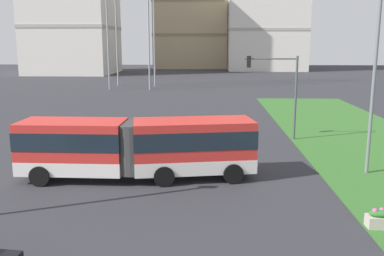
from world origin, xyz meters
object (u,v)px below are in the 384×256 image
Objects in this scene: streetlight_median at (374,77)px; flower_planter_2 at (382,218)px; traffic_light_far_right at (279,83)px; articulated_bus at (138,147)px.

flower_planter_2 is at bearing -105.29° from streetlight_median.
traffic_light_far_right is at bearing 96.10° from flower_planter_2.
traffic_light_far_right is (8.45, 9.22, 2.43)m from articulated_bus.
flower_planter_2 is 15.49m from traffic_light_far_right.
streetlight_median is at bearing 74.71° from flower_planter_2.
flower_planter_2 is 0.18× the size of traffic_light_far_right.
flower_planter_2 is 8.60m from streetlight_median.
articulated_bus is 1.28× the size of streetlight_median.
traffic_light_far_right is 8.80m from streetlight_median.
traffic_light_far_right is 0.64× the size of streetlight_median.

